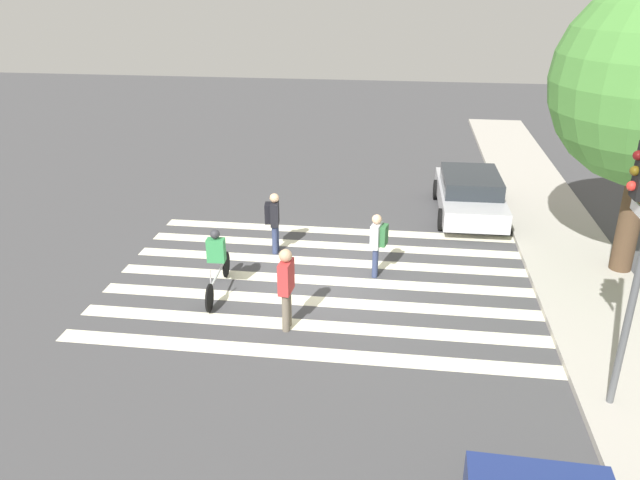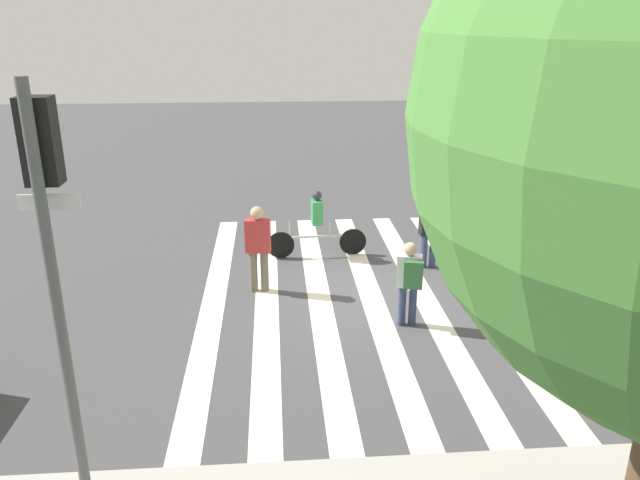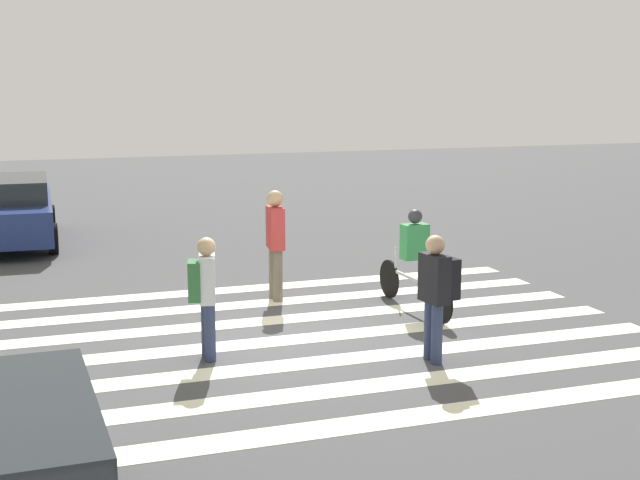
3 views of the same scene
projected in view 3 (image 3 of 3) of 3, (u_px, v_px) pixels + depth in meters
name	position (u px, v px, depth m)	size (l,w,h in m)	color
ground_plane	(292.00, 340.00, 12.34)	(60.00, 60.00, 0.00)	#444447
crosswalk_stripes	(292.00, 340.00, 12.34)	(6.77, 10.00, 0.01)	#F2EDCC
pedestrian_adult_yellow_jacket	(437.00, 288.00, 11.24)	(0.48, 0.41, 1.64)	navy
pedestrian_adult_blue_shirt	(205.00, 289.00, 11.32)	(0.48, 0.43, 1.60)	navy
pedestrian_adult_tall_backpack	(275.00, 239.00, 14.39)	(0.52, 0.27, 1.80)	#6B6051
cyclist_near_curb	(414.00, 256.00, 13.79)	(2.33, 0.41, 1.59)	black
car_parked_dark_suv	(7.00, 210.00, 19.27)	(4.57, 2.11, 1.46)	navy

